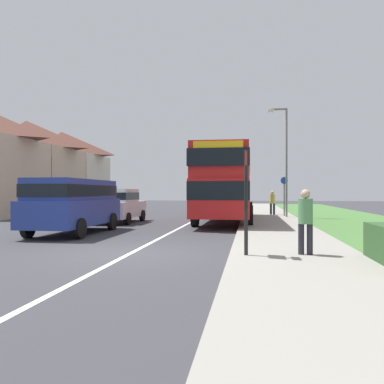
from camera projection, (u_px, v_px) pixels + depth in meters
The scene contains 12 objects.
ground_plane at pixel (131, 253), 10.35m from camera, with size 120.00×120.00×0.00m, color #38383D.
lane_marking_centre at pixel (183, 226), 18.26m from camera, with size 0.14×60.00×0.01m, color silver.
pavement_near_side at pixel (278, 231), 15.67m from camera, with size 3.20×68.00×0.12m, color gray.
double_decker_bus at pixel (226, 182), 20.87m from camera, with size 2.80×10.56×3.70m.
parked_van_blue at pixel (74, 201), 15.12m from camera, with size 2.11×5.11×2.08m.
parked_car_white at pixel (119, 204), 20.41m from camera, with size 1.88×4.19×1.75m.
pedestrian_at_stop at pixel (305, 219), 9.38m from camera, with size 0.34×0.34×1.67m.
pedestrian_walking_away at pixel (272, 201), 25.59m from camera, with size 0.34×0.34×1.67m.
bus_stop_sign at pixel (246, 195), 9.30m from camera, with size 0.09×0.52×2.60m.
cycle_route_sign at pixel (284, 195), 24.29m from camera, with size 0.44×0.08×2.52m.
street_lamp_mid at pixel (285, 155), 23.35m from camera, with size 1.14×0.20×6.55m.
house_terrace_far_side at pixel (26, 166), 31.03m from camera, with size 7.40×17.53×7.21m.
Camera 1 is at (3.10, -10.00, 1.62)m, focal length 36.92 mm.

